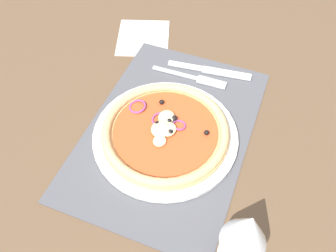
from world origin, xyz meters
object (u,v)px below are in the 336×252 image
Objects in this scene: knife at (210,70)px; plate at (166,136)px; napkin at (143,37)px; pizza at (165,131)px; wine_glass at (247,232)px; fork at (193,78)px.

plate is at bearing -103.92° from knife.
knife is 20.94cm from napkin.
plate is 1.59cm from pizza.
pizza reaches higher than plate.
plate is 22.18cm from knife.
wine_glass is (17.86, 19.68, 7.55)cm from pizza.
napkin is (-9.77, -17.05, -0.44)cm from fork.
knife is at bearing 73.26° from napkin.
napkin is at bearing -148.28° from plate.
plate is 1.48× the size of knife.
wine_glass is 1.02× the size of napkin.
pizza is 22.23cm from knife.
plate is 1.99× the size of wine_glass.
wine_glass is at bearing -73.88° from knife.
plate reaches higher than fork.
pizza is 1.77× the size of napkin.
pizza is at bearing -90.32° from fork.
pizza is 1.43× the size of fork.
knife is 1.35× the size of wine_glass.
plate is 18.28cm from fork.
plate is 32.98cm from napkin.
pizza reaches higher than napkin.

